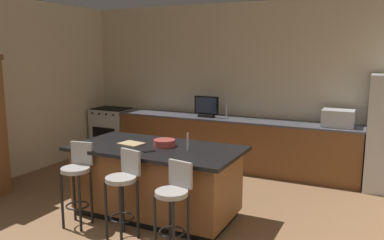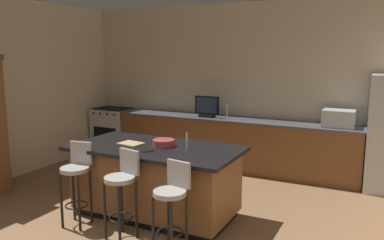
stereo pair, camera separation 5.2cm
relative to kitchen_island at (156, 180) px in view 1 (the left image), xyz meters
name	(u,v)px [view 1 (the left image)]	position (x,y,z in m)	size (l,w,h in m)	color
wall_back	(240,85)	(0.15, 2.76, 1.02)	(6.73, 0.12, 2.96)	beige
wall_left	(2,90)	(-3.01, 0.21, 1.02)	(0.12, 5.51, 2.96)	beige
counter_back	(231,143)	(0.12, 2.38, 0.00)	(4.45, 0.62, 0.91)	brown
kitchen_island	(156,180)	(0.00, 0.00, 0.00)	(2.16, 1.12, 0.91)	black
range_oven	(113,130)	(-2.51, 2.38, 0.00)	(0.79, 0.63, 0.93)	#B7BABF
microwave	(338,118)	(1.92, 2.38, 0.59)	(0.48, 0.36, 0.27)	#B7BABF
tv_monitor	(206,107)	(-0.34, 2.33, 0.63)	(0.46, 0.16, 0.38)	black
sink_faucet_back	(227,110)	(0.00, 2.48, 0.57)	(0.02, 0.02, 0.24)	#B2B2B7
sink_faucet_island	(188,142)	(0.45, 0.00, 0.55)	(0.02, 0.02, 0.22)	#B2B2B7
bar_stool_left	(77,176)	(-0.70, -0.67, 0.15)	(0.34, 0.36, 1.01)	gray
bar_stool_center	(123,186)	(0.01, -0.72, 0.15)	(0.35, 0.37, 1.01)	gray
bar_stool_right	(174,200)	(0.67, -0.76, 0.12)	(0.34, 0.36, 0.97)	gray
fruit_bowl	(164,143)	(0.08, 0.07, 0.49)	(0.28, 0.28, 0.09)	#993833
cell_phone	(149,151)	(0.05, -0.24, 0.45)	(0.07, 0.15, 0.01)	black
cutting_board	(131,144)	(-0.35, -0.03, 0.45)	(0.30, 0.23, 0.02)	tan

